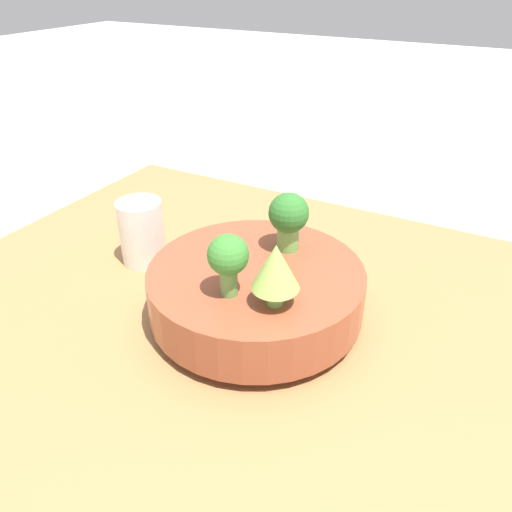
# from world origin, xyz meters

# --- Properties ---
(ground_plane) EXTENTS (6.00, 6.00, 0.00)m
(ground_plane) POSITION_xyz_m (0.00, 0.00, 0.00)
(ground_plane) COLOR silver
(table) EXTENTS (0.93, 0.85, 0.04)m
(table) POSITION_xyz_m (0.00, 0.00, 0.02)
(table) COLOR #9E7042
(table) RESTS_ON ground_plane
(bowl) EXTENTS (0.28, 0.28, 0.08)m
(bowl) POSITION_xyz_m (-0.03, -0.03, 0.09)
(bowl) COLOR brown
(bowl) RESTS_ON table
(broccoli_floret_back) EXTENTS (0.05, 0.05, 0.08)m
(broccoli_floret_back) POSITION_xyz_m (-0.03, 0.03, 0.17)
(broccoli_floret_back) COLOR #609347
(broccoli_floret_back) RESTS_ON bowl
(romanesco_piece_far) EXTENTS (0.06, 0.06, 0.08)m
(romanesco_piece_far) POSITION_xyz_m (-0.09, 0.02, 0.17)
(romanesco_piece_far) COLOR #7AB256
(romanesco_piece_far) RESTS_ON bowl
(broccoli_floret_front) EXTENTS (0.05, 0.05, 0.08)m
(broccoli_floret_front) POSITION_xyz_m (-0.04, -0.10, 0.17)
(broccoli_floret_front) COLOR #6BA34C
(broccoli_floret_front) RESTS_ON bowl
(cup) EXTENTS (0.07, 0.07, 0.10)m
(cup) POSITION_xyz_m (0.19, -0.08, 0.09)
(cup) COLOR silver
(cup) RESTS_ON table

